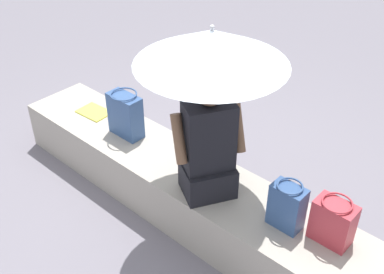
% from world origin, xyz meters
% --- Properties ---
extents(ground_plane, '(14.00, 14.00, 0.00)m').
position_xyz_m(ground_plane, '(0.00, 0.00, 0.00)').
color(ground_plane, slate).
extents(stone_bench, '(3.18, 0.58, 0.42)m').
position_xyz_m(stone_bench, '(0.00, 0.00, 0.21)').
color(stone_bench, '#A8A093').
rests_on(stone_bench, ground).
extents(person_seated, '(0.41, 0.51, 0.90)m').
position_xyz_m(person_seated, '(0.36, -0.08, 0.81)').
color(person_seated, black).
rests_on(person_seated, stone_bench).
extents(parasol, '(0.94, 0.94, 1.18)m').
position_xyz_m(parasol, '(0.32, -0.02, 1.46)').
color(parasol, '#B7B7BC').
rests_on(parasol, stone_bench).
extents(handbag_black, '(0.25, 0.18, 0.31)m').
position_xyz_m(handbag_black, '(1.21, 0.08, 0.57)').
color(handbag_black, '#B2333D').
rests_on(handbag_black, stone_bench).
extents(tote_bag_canvas, '(0.21, 0.16, 0.33)m').
position_xyz_m(tote_bag_canvas, '(0.94, -0.00, 0.58)').
color(tote_bag_canvas, '#335184').
rests_on(tote_bag_canvas, stone_bench).
extents(shoulder_bag_spare, '(0.29, 0.21, 0.38)m').
position_xyz_m(shoulder_bag_spare, '(-0.58, 0.01, 0.61)').
color(shoulder_bag_spare, '#335184').
rests_on(shoulder_bag_spare, stone_bench).
extents(magazine, '(0.29, 0.22, 0.01)m').
position_xyz_m(magazine, '(-1.05, 0.04, 0.43)').
color(magazine, '#EAE04C').
rests_on(magazine, stone_bench).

